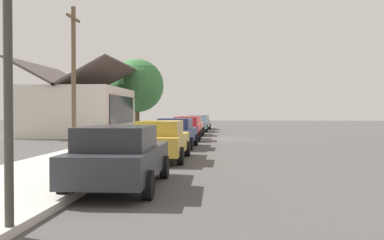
# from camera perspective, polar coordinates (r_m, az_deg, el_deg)

# --- Properties ---
(ground_plane) EXTENTS (120.00, 120.00, 0.00)m
(ground_plane) POSITION_cam_1_polar(r_m,az_deg,el_deg) (30.03, 4.73, -2.57)
(ground_plane) COLOR #4C4947
(sidewalk_curb) EXTENTS (60.00, 4.20, 0.16)m
(sidewalk_curb) POSITION_cam_1_polar(r_m,az_deg,el_deg) (30.49, -5.86, -2.37)
(sidewalk_curb) COLOR beige
(sidewalk_curb) RESTS_ON ground
(car_charcoal) EXTENTS (4.90, 2.15, 1.59)m
(car_charcoal) POSITION_cam_1_polar(r_m,az_deg,el_deg) (10.95, -9.62, -4.82)
(car_charcoal) COLOR #2D3035
(car_charcoal) RESTS_ON ground
(car_mustard) EXTENTS (4.89, 2.00, 1.59)m
(car_mustard) POSITION_cam_1_polar(r_m,az_deg,el_deg) (16.89, -4.08, -2.70)
(car_mustard) COLOR gold
(car_mustard) RESTS_ON ground
(car_navy) EXTENTS (4.65, 2.10, 1.59)m
(car_navy) POSITION_cam_1_polar(r_m,az_deg,el_deg) (22.71, -2.08, -1.71)
(car_navy) COLOR navy
(car_navy) RESTS_ON ground
(car_cherry) EXTENTS (4.59, 2.05, 1.59)m
(car_cherry) POSITION_cam_1_polar(r_m,az_deg,el_deg) (28.65, -0.78, -1.12)
(car_cherry) COLOR red
(car_cherry) RESTS_ON ground
(car_coral) EXTENTS (4.53, 2.06, 1.59)m
(car_coral) POSITION_cam_1_polar(r_m,az_deg,el_deg) (34.64, -0.08, -0.72)
(car_coral) COLOR #EA8C75
(car_coral) RESTS_ON ground
(car_skyblue) EXTENTS (4.69, 2.18, 1.59)m
(car_skyblue) POSITION_cam_1_polar(r_m,az_deg,el_deg) (40.94, 0.71, -0.43)
(car_skyblue) COLOR #8CB7E0
(car_skyblue) RESTS_ON ground
(car_silver) EXTENTS (4.87, 2.18, 1.59)m
(car_silver) POSITION_cam_1_polar(r_m,az_deg,el_deg) (46.59, 1.29, -0.23)
(car_silver) COLOR silver
(car_silver) RESTS_ON ground
(storefront_building) EXTENTS (10.21, 7.52, 5.89)m
(storefront_building) POSITION_cam_1_polar(r_m,az_deg,el_deg) (35.44, -15.08, 1.31)
(storefront_building) COLOR silver
(storefront_building) RESTS_ON ground
(shade_tree) EXTENTS (5.22, 5.22, 7.09)m
(shade_tree) POSITION_cam_1_polar(r_m,az_deg,el_deg) (41.87, -7.41, 4.60)
(shade_tree) COLOR brown
(shade_tree) RESTS_ON ground
(traffic_light_main) EXTENTS (0.37, 2.79, 5.20)m
(traffic_light_main) POSITION_cam_1_polar(r_m,az_deg,el_deg) (6.89, -15.60, 14.00)
(traffic_light_main) COLOR #383833
(traffic_light_main) RESTS_ON ground
(utility_pole_wooden) EXTENTS (1.80, 0.24, 7.50)m
(utility_pole_wooden) POSITION_cam_1_polar(r_m,az_deg,el_deg) (23.42, -15.67, 5.96)
(utility_pole_wooden) COLOR brown
(utility_pole_wooden) RESTS_ON ground
(fire_hydrant_red) EXTENTS (0.22, 0.22, 0.71)m
(fire_hydrant_red) POSITION_cam_1_polar(r_m,az_deg,el_deg) (32.32, -2.77, -1.42)
(fire_hydrant_red) COLOR red
(fire_hydrant_red) RESTS_ON sidewalk_curb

